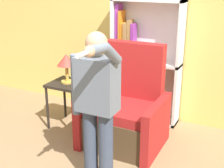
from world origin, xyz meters
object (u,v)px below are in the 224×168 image
Objects in this scene: armchair at (126,114)px; person_standing at (97,103)px; bookcase at (138,64)px; table_lamp at (66,62)px; side_table at (68,90)px.

person_standing reaches higher than armchair.
table_lamp is (-0.77, -0.73, 0.12)m from bookcase.
person_standing reaches higher than side_table.
side_table is at bearing 176.27° from armchair.
bookcase is 4.38× the size of table_lamp.
person_standing is (0.09, -0.92, 0.52)m from armchair.
table_lamp is at bearing 135.84° from person_standing.
armchair is at bearing -3.73° from table_lamp.
side_table is at bearing 135.84° from person_standing.
table_lamp is (-0.92, 0.06, 0.57)m from armchair.
bookcase is 2.68× the size of side_table.
armchair is 1.93× the size of side_table.
armchair is at bearing -3.73° from side_table.
table_lamp reaches higher than side_table.
side_table is 1.63× the size of table_lamp.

